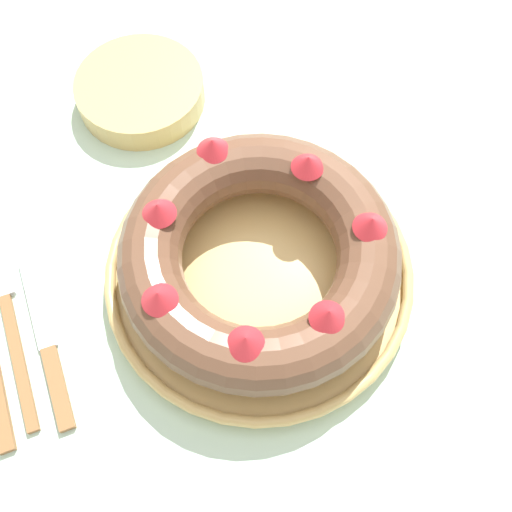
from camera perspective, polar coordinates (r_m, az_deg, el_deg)
ground_plane at (r=1.37m, az=0.68°, el=-15.75°), size 8.00×8.00×0.00m
dining_table at (r=0.73m, az=1.24°, el=-6.63°), size 1.48×1.26×0.73m
serving_dish at (r=0.66m, az=0.00°, el=-1.74°), size 0.34×0.34×0.03m
bundt_cake at (r=0.62m, az=-0.00°, el=0.04°), size 0.30×0.30×0.08m
fork at (r=0.71m, az=-22.37°, el=-5.74°), size 0.02×0.22×0.01m
cake_knife at (r=0.68m, az=-19.08°, el=-8.59°), size 0.02×0.20×0.01m
side_bowl at (r=0.82m, az=-10.95°, el=15.17°), size 0.16×0.16×0.04m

